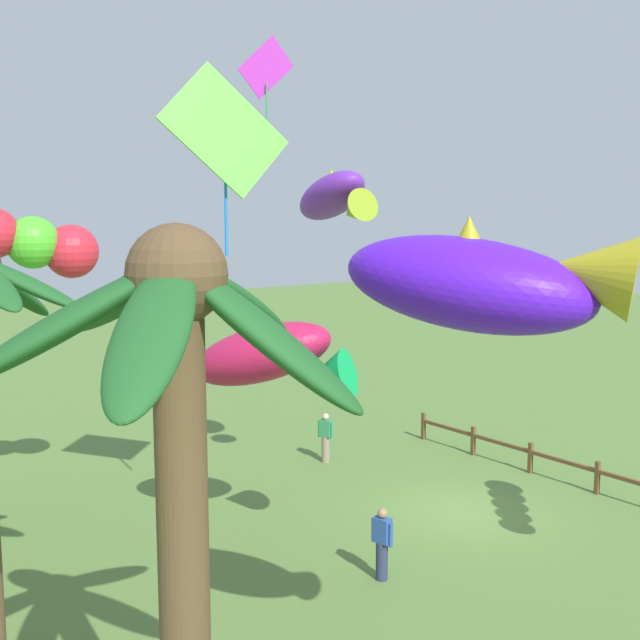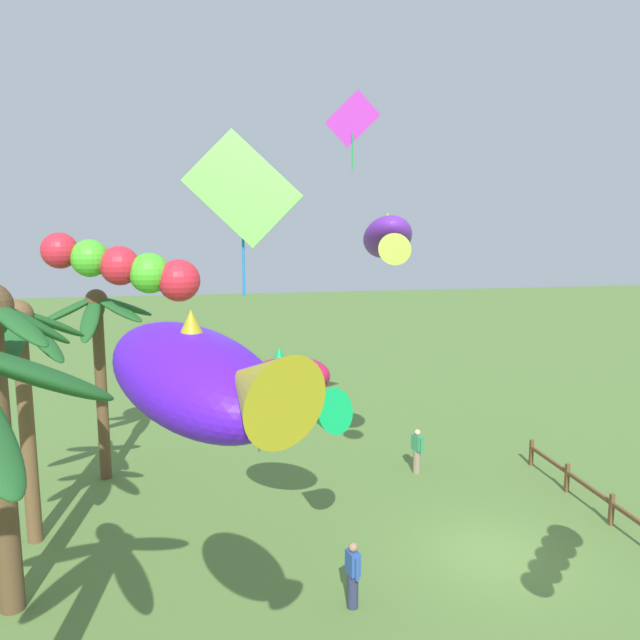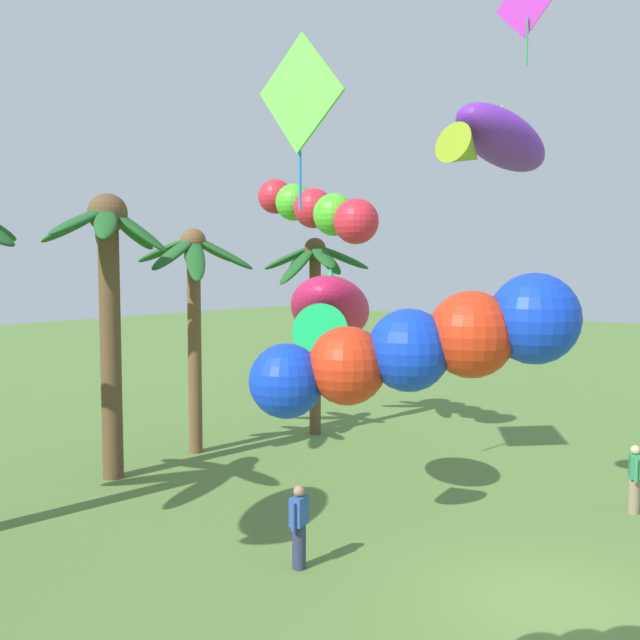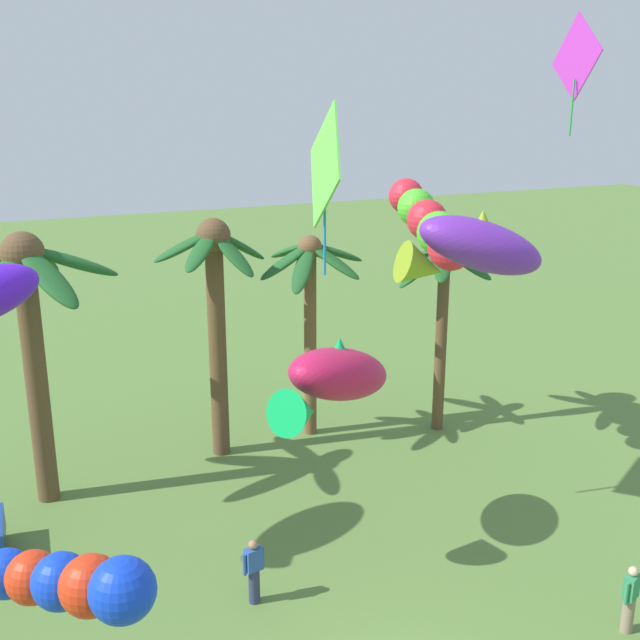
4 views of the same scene
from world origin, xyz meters
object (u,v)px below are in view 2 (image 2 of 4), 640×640
at_px(spectator_0, 353,575).
at_px(spectator_1, 417,451).
at_px(kite_fish_3, 201,377).
at_px(kite_tube_6, 128,268).
at_px(palm_tree_2, 22,361).
at_px(kite_diamond_2, 242,191).
at_px(palm_tree_1, 97,335).
at_px(kite_fish_0, 388,239).
at_px(kite_fish_4, 285,386).
at_px(kite_diamond_5, 353,120).

bearing_deg(spectator_0, spectator_1, -29.30).
xyz_separation_m(kite_fish_3, kite_tube_6, (12.72, 2.27, 0.38)).
bearing_deg(kite_tube_6, kite_fish_3, -169.89).
bearing_deg(kite_fish_3, spectator_0, -30.89).
bearing_deg(palm_tree_2, kite_tube_6, -41.48).
distance_m(spectator_1, kite_diamond_2, 11.56).
relative_size(palm_tree_1, kite_fish_0, 1.99).
bearing_deg(kite_fish_4, kite_diamond_5, -33.24).
relative_size(spectator_0, kite_fish_3, 0.42).
relative_size(palm_tree_1, kite_fish_3, 1.71).
xyz_separation_m(spectator_1, kite_tube_6, (0.25, 9.47, 6.51)).
distance_m(kite_fish_0, kite_fish_3, 10.79).
bearing_deg(kite_diamond_2, spectator_0, -140.25).
xyz_separation_m(spectator_0, kite_diamond_2, (2.62, 2.18, 8.68)).
relative_size(palm_tree_2, kite_diamond_2, 1.67).
height_order(spectator_0, kite_diamond_5, kite_diamond_5).
height_order(palm_tree_1, kite_diamond_2, kite_diamond_2).
height_order(palm_tree_1, spectator_1, palm_tree_1).
relative_size(kite_diamond_2, kite_fish_3, 1.06).
distance_m(palm_tree_2, kite_fish_3, 11.14).
bearing_deg(palm_tree_1, kite_diamond_2, -143.19).
relative_size(palm_tree_2, kite_diamond_5, 2.83).
distance_m(kite_fish_0, kite_tube_6, 8.14).
relative_size(kite_fish_4, kite_diamond_5, 1.76).
distance_m(palm_tree_2, spectator_0, 10.12).
bearing_deg(kite_diamond_5, kite_diamond_2, 137.03).
height_order(kite_diamond_2, kite_diamond_5, kite_diamond_5).
xyz_separation_m(palm_tree_1, kite_fish_4, (-6.18, -5.48, -0.35)).
bearing_deg(kite_fish_3, kite_fish_0, -28.48).
bearing_deg(kite_diamond_2, kite_tube_6, 34.74).
height_order(kite_fish_3, kite_fish_4, kite_fish_3).
relative_size(spectator_0, spectator_1, 1.00).
height_order(palm_tree_1, palm_tree_2, palm_tree_2).
bearing_deg(kite_fish_3, spectator_1, -29.99).
relative_size(spectator_0, kite_diamond_2, 0.39).
height_order(kite_fish_0, kite_tube_6, kite_fish_0).
distance_m(kite_diamond_2, kite_fish_4, 4.94).
height_order(kite_diamond_2, kite_fish_4, kite_diamond_2).
xyz_separation_m(palm_tree_1, spectator_1, (-1.53, -10.68, -4.19)).
bearing_deg(kite_fish_3, kite_fish_4, -14.32).
height_order(palm_tree_2, kite_diamond_2, kite_diamond_2).
bearing_deg(kite_fish_4, palm_tree_2, 72.83).
bearing_deg(kite_fish_4, palm_tree_1, 41.55).
relative_size(kite_diamond_5, kite_tube_6, 0.50).
height_order(kite_diamond_2, kite_fish_3, kite_diamond_2).
xyz_separation_m(kite_diamond_2, kite_fish_4, (-0.16, -0.97, -4.84)).
bearing_deg(spectator_0, kite_tube_6, 36.60).
bearing_deg(kite_fish_3, palm_tree_2, 25.66).
relative_size(kite_diamond_2, kite_fish_4, 0.97).
bearing_deg(kite_tube_6, kite_fish_0, -114.15).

